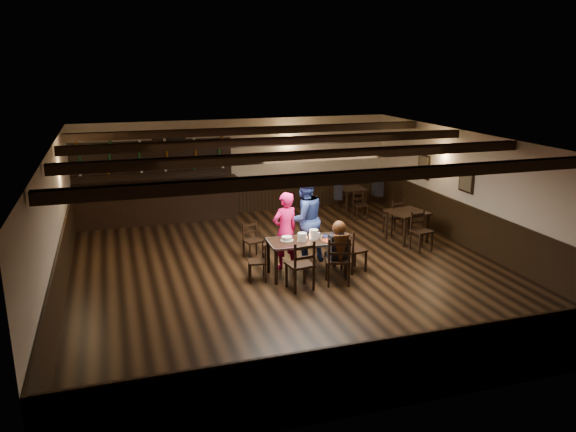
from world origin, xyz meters
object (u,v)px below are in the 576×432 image
object	(u,v)px
chair_near_left	(302,262)
man_blue	(304,219)
bar_counter	(156,196)
dining_table	(307,244)
chair_near_right	(338,258)
woman_pink	(285,230)
cake	(287,239)

from	to	relation	value
chair_near_left	man_blue	distance (m)	1.67
man_blue	bar_counter	world-z (taller)	bar_counter
dining_table	chair_near_right	distance (m)	0.82
woman_pink	man_blue	distance (m)	0.57
woman_pink	man_blue	bearing A→B (deg)	-171.90
dining_table	woman_pink	distance (m)	0.64
dining_table	cake	world-z (taller)	cake
cake	dining_table	bearing A→B (deg)	-14.71
dining_table	woman_pink	size ratio (longest dim) A/B	0.98
cake	bar_counter	world-z (taller)	bar_counter
dining_table	cake	bearing A→B (deg)	165.29
chair_near_left	cake	distance (m)	0.87
dining_table	man_blue	xyz separation A→B (m)	(0.21, 0.78, 0.30)
chair_near_left	man_blue	bearing A→B (deg)	69.48
bar_counter	dining_table	bearing A→B (deg)	-62.67
man_blue	cake	bearing A→B (deg)	35.93
dining_table	man_blue	distance (m)	0.86
man_blue	woman_pink	bearing A→B (deg)	12.46
dining_table	cake	distance (m)	0.42
dining_table	bar_counter	bearing A→B (deg)	117.33
woman_pink	bar_counter	bearing A→B (deg)	-79.30
cake	man_blue	bearing A→B (deg)	48.17
dining_table	bar_counter	xyz separation A→B (m)	(-2.59, 5.01, 0.05)
dining_table	man_blue	size ratio (longest dim) A/B	0.83
dining_table	chair_near_right	size ratio (longest dim) A/B	1.63
dining_table	woman_pink	xyz separation A→B (m)	(-0.29, 0.55, 0.15)
chair_near_left	cake	world-z (taller)	chair_near_left
chair_near_left	man_blue	xyz separation A→B (m)	(0.57, 1.52, 0.39)
man_blue	cake	xyz separation A→B (m)	(-0.61, -0.68, -0.18)
woman_pink	dining_table	bearing A→B (deg)	101.04
man_blue	chair_near_right	bearing A→B (deg)	84.99
cake	woman_pink	bearing A→B (deg)	76.84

